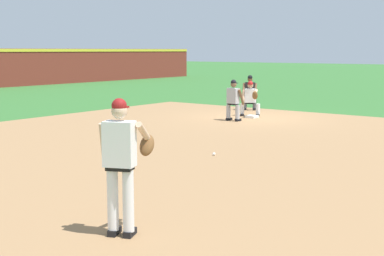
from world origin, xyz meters
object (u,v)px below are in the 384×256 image
object	(u,v)px
baseball	(214,154)
pitcher	(122,159)
first_base_bag	(252,117)
umpire	(250,91)
first_baseman	(251,97)
baserunner	(233,99)

from	to	relation	value
baseball	pitcher	xyz separation A→B (m)	(-5.27, -2.20, 1.02)
baseball	pitcher	distance (m)	5.80
first_base_bag	umpire	xyz separation A→B (m)	(2.18, 1.42, 0.75)
first_baseman	umpire	distance (m)	2.18
baseball	umpire	distance (m)	9.98
first_base_bag	baserunner	bearing A→B (deg)	175.81
umpire	first_base_bag	bearing A→B (deg)	-146.88
umpire	first_baseman	bearing A→B (deg)	-148.10
first_base_bag	baserunner	xyz separation A→B (m)	(-1.15, 0.08, 0.75)
baseball	baserunner	world-z (taller)	baserunner
first_base_bag	first_baseman	size ratio (longest dim) A/B	0.28
baserunner	umpire	size ratio (longest dim) A/B	1.00
baserunner	pitcher	bearing A→B (deg)	-154.07
first_base_bag	baseball	size ratio (longest dim) A/B	5.14
first_base_bag	baserunner	world-z (taller)	baserunner
first_baseman	umpire	xyz separation A→B (m)	(1.85, 1.15, 0.06)
first_baseman	baserunner	size ratio (longest dim) A/B	0.92
baserunner	umpire	xyz separation A→B (m)	(3.32, 1.34, 0.00)
baseball	baserunner	distance (m)	6.43
first_base_bag	pitcher	size ratio (longest dim) A/B	0.20
first_base_bag	umpire	bearing A→B (deg)	33.12
first_base_bag	baseball	bearing A→B (deg)	-155.99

